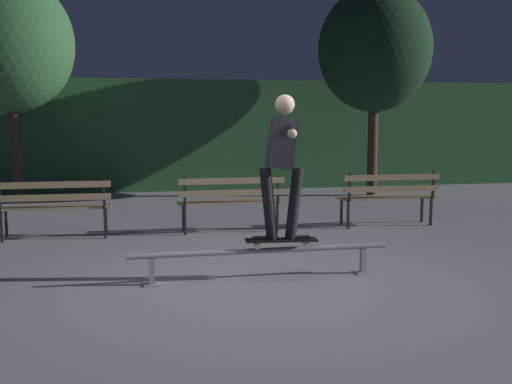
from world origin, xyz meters
The scene contains 10 objects.
ground_plane centered at (0.00, 0.00, 0.00)m, with size 90.00×90.00×0.00m, color gray.
hedge_backdrop centered at (0.00, 8.82, 1.31)m, with size 24.00×1.20×2.62m, color #2D5B33.
grind_rail centered at (0.00, 0.16, 0.26)m, with size 2.86×0.18×0.34m.
skateboard centered at (0.22, 0.16, 0.41)m, with size 0.80×0.28×0.09m.
skateboarder centered at (0.22, 0.16, 1.35)m, with size 0.63×1.40×1.56m.
park_bench_leftmost centered at (-2.43, 2.87, 0.54)m, with size 1.61×0.44×0.88m.
park_bench_left_center centered at (0.13, 2.87, 0.54)m, with size 1.61×0.44×0.88m.
park_bench_right_center centered at (2.69, 2.87, 0.54)m, with size 1.61×0.44×0.88m.
tree_far_left centered at (-3.65, 7.27, 3.21)m, with size 2.52×2.52×4.61m.
tree_far_right centered at (3.96, 6.58, 3.20)m, with size 2.47×2.47×4.57m.
Camera 1 is at (-1.40, -6.14, 1.75)m, focal length 42.74 mm.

